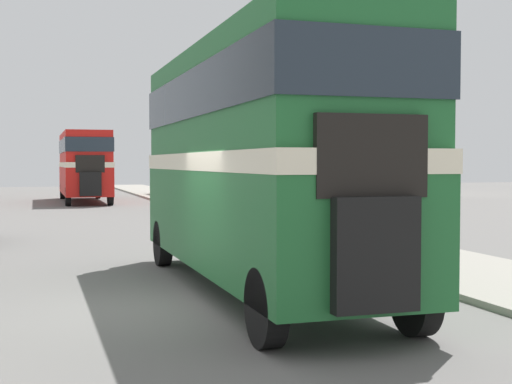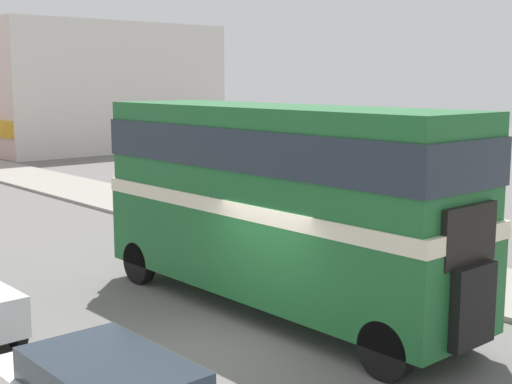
# 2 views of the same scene
# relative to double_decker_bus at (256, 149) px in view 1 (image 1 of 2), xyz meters

# --- Properties ---
(ground_plane) EXTENTS (120.00, 120.00, 0.00)m
(ground_plane) POSITION_rel_double_decker_bus_xyz_m (-2.02, -0.95, -2.56)
(ground_plane) COLOR slate
(double_decker_bus) EXTENTS (2.40, 9.40, 4.33)m
(double_decker_bus) POSITION_rel_double_decker_bus_xyz_m (0.00, 0.00, 0.00)
(double_decker_bus) COLOR #1E602D
(double_decker_bus) RESTS_ON ground_plane
(bus_distant) EXTENTS (2.52, 9.81, 4.04)m
(bus_distant) POSITION_rel_double_decker_bus_xyz_m (-0.98, 30.86, -0.15)
(bus_distant) COLOR red
(bus_distant) RESTS_ON ground_plane
(pedestrian_walking) EXTENTS (0.32, 0.32, 1.60)m
(pedestrian_walking) POSITION_rel_double_decker_bus_xyz_m (4.32, 12.93, -1.54)
(pedestrian_walking) COLOR #282833
(pedestrian_walking) RESTS_ON sidewalk_right
(shop_building_block) EXTENTS (15.94, 10.92, 8.59)m
(shop_building_block) POSITION_rel_double_decker_bus_xyz_m (14.98, 35.54, 1.73)
(shop_building_block) COLOR silver
(shop_building_block) RESTS_ON ground_plane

